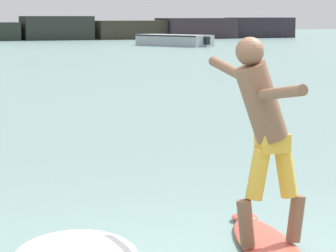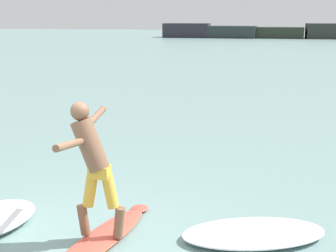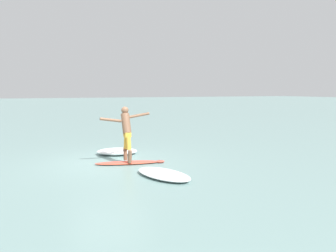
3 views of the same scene
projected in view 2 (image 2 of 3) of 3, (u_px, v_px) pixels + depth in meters
rock_jetty_breakwater at (327, 32)px, 62.89m from camera, size 44.86×4.37×2.01m
surfboard at (103, 237)px, 6.33m from camera, size 0.98×2.35×0.22m
surfer at (92, 158)px, 6.06m from camera, size 0.70×1.71×1.82m
wave_foam_at_nose at (254, 233)px, 6.36m from camera, size 2.18×1.51×0.16m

